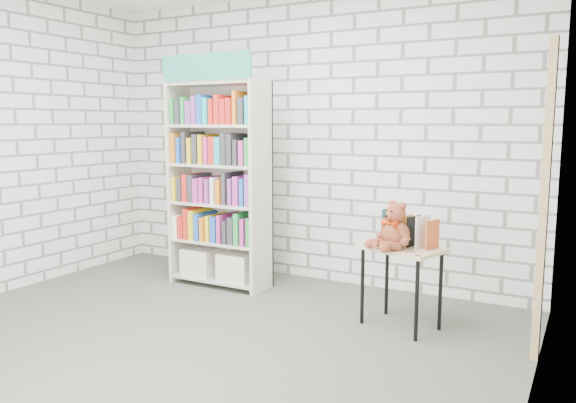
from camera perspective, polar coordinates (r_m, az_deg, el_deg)
The scene contains 7 objects.
ground at distance 4.19m, azimuth -10.70°, elevation -14.04°, with size 4.50×4.50×0.00m, color #444B3F.
room_shell at distance 3.89m, azimuth -11.40°, elevation 11.12°, with size 4.52×4.02×2.81m.
bookshelf at distance 5.37m, azimuth -6.98°, elevation 1.87°, with size 0.97×0.38×2.18m.
display_table at distance 4.37m, azimuth 11.47°, elevation -5.65°, with size 0.68×0.56×0.63m.
table_books at distance 4.40m, azimuth 12.25°, elevation -2.78°, with size 0.44×0.30×0.24m.
teddy_bear at distance 4.25m, azimuth 10.67°, elevation -2.82°, with size 0.34×0.33×0.36m.
door_trim at distance 3.97m, azimuth 24.59°, elevation -0.13°, with size 0.05×0.12×2.10m, color tan.
Camera 1 is at (2.49, -2.98, 1.57)m, focal length 35.00 mm.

